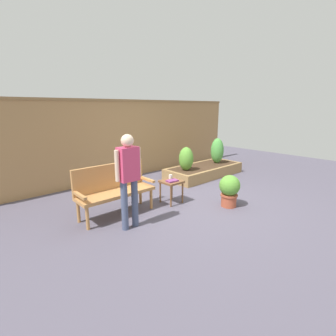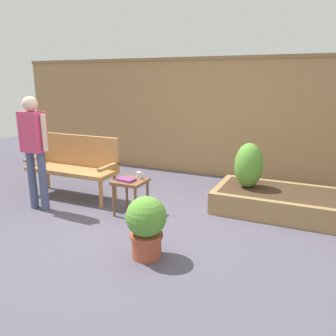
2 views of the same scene
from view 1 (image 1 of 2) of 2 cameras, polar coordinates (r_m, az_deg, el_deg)
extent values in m
plane|color=#514C5B|center=(5.40, 5.43, -7.63)|extent=(14.00, 14.00, 0.00)
cube|color=#A37A4C|center=(7.11, -10.05, 6.16)|extent=(8.40, 0.10, 2.10)
cube|color=olive|center=(7.05, -10.43, 14.89)|extent=(8.40, 0.14, 0.06)
cylinder|color=#B77F47|center=(5.25, -6.30, -5.96)|extent=(0.06, 0.06, 0.40)
cylinder|color=#B77F47|center=(4.98, -3.86, -7.02)|extent=(0.06, 0.06, 0.40)
cylinder|color=#B77F47|center=(4.67, -19.72, -9.32)|extent=(0.06, 0.06, 0.40)
cylinder|color=#B77F47|center=(4.36, -17.85, -10.84)|extent=(0.06, 0.06, 0.40)
cube|color=#B77F47|center=(4.70, -11.64, -5.61)|extent=(1.44, 0.48, 0.06)
cube|color=#B77F47|center=(4.79, -13.07, -1.91)|extent=(1.44, 0.06, 0.48)
cube|color=#B77F47|center=(4.37, -19.54, -5.82)|extent=(0.06, 0.48, 0.04)
cube|color=#B77F47|center=(5.02, -4.93, -2.55)|extent=(0.06, 0.48, 0.04)
cylinder|color=brown|center=(5.48, 0.87, -4.80)|extent=(0.04, 0.04, 0.44)
cylinder|color=brown|center=(5.26, 3.33, -5.64)|extent=(0.04, 0.04, 0.44)
cylinder|color=brown|center=(5.28, -1.77, -5.56)|extent=(0.04, 0.04, 0.44)
cylinder|color=brown|center=(5.04, 0.67, -6.49)|extent=(0.04, 0.04, 0.44)
cube|color=brown|center=(5.19, 0.79, -3.11)|extent=(0.40, 0.40, 0.04)
cylinder|color=silver|center=(5.29, 0.55, -2.02)|extent=(0.07, 0.07, 0.09)
torus|color=silver|center=(5.32, 0.87, -1.94)|extent=(0.06, 0.01, 0.06)
cube|color=#7F3875|center=(5.12, 0.95, -2.92)|extent=(0.25, 0.18, 0.03)
cylinder|color=#A84C33|center=(5.26, 13.64, -7.31)|extent=(0.30, 0.30, 0.22)
cylinder|color=#A84C33|center=(5.22, 13.72, -6.00)|extent=(0.34, 0.34, 0.04)
sphere|color=#569333|center=(5.15, 13.85, -3.86)|extent=(0.41, 0.41, 0.41)
cube|color=#997547|center=(7.11, 11.00, -1.27)|extent=(2.40, 0.09, 0.30)
cube|color=#997547|center=(7.67, 5.59, 0.02)|extent=(2.40, 0.09, 0.30)
cube|color=#997547|center=(6.57, 1.70, -2.29)|extent=(0.09, 0.82, 0.30)
cube|color=#997547|center=(8.28, 13.34, 0.74)|extent=(0.09, 0.82, 0.30)
cube|color=#422D1E|center=(7.38, 8.20, -0.60)|extent=(2.22, 0.82, 0.30)
cylinder|color=brown|center=(6.77, 4.11, -0.25)|extent=(0.04, 0.04, 0.06)
ellipsoid|color=#569333|center=(6.70, 4.15, 2.11)|extent=(0.39, 0.39, 0.63)
cylinder|color=brown|center=(7.77, 11.01, 1.37)|extent=(0.04, 0.04, 0.06)
ellipsoid|color=#4C9942|center=(7.70, 11.13, 3.88)|extent=(0.38, 0.38, 0.75)
cylinder|color=#475170|center=(4.25, -7.56, -7.87)|extent=(0.11, 0.11, 0.82)
cylinder|color=#475170|center=(4.15, -9.86, -8.51)|extent=(0.11, 0.11, 0.82)
cube|color=#D13D66|center=(3.99, -9.05, 0.91)|extent=(0.32, 0.20, 0.54)
cylinder|color=beige|center=(4.10, -6.71, 1.33)|extent=(0.07, 0.07, 0.49)
cylinder|color=beige|center=(3.89, -11.51, 0.46)|extent=(0.07, 0.07, 0.49)
sphere|color=beige|center=(3.93, -9.25, 6.17)|extent=(0.20, 0.20, 0.20)
camera|label=2|loc=(5.61, 49.15, 7.15)|focal=36.29mm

